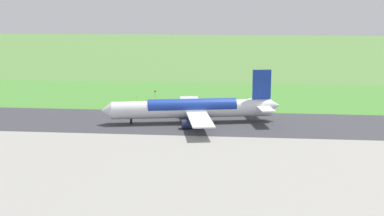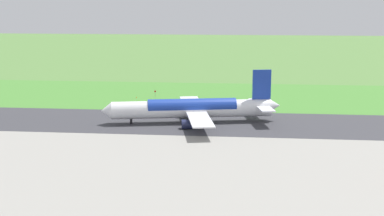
% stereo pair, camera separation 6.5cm
% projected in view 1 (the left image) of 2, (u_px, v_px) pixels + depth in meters
% --- Properties ---
extents(ground_plane, '(800.00, 800.00, 0.00)m').
position_uv_depth(ground_plane, '(178.00, 122.00, 157.34)').
color(ground_plane, '#547F3D').
extents(runway_asphalt, '(600.00, 31.51, 0.06)m').
position_uv_depth(runway_asphalt, '(178.00, 122.00, 157.33)').
color(runway_asphalt, '#38383D').
rests_on(runway_asphalt, ground).
extents(apron_concrete, '(440.00, 110.00, 0.05)m').
position_uv_depth(apron_concrete, '(134.00, 204.00, 94.17)').
color(apron_concrete, gray).
rests_on(apron_concrete, ground).
extents(grass_verge_foreground, '(600.00, 80.00, 0.04)m').
position_uv_depth(grass_verge_foreground, '(190.00, 100.00, 192.32)').
color(grass_verge_foreground, '#478534').
rests_on(grass_verge_foreground, ground).
extents(airliner_main, '(53.82, 44.32, 15.88)m').
position_uv_depth(airliner_main, '(193.00, 108.00, 156.08)').
color(airliner_main, white).
rests_on(airliner_main, ground).
extents(no_stopping_sign, '(0.60, 0.10, 2.50)m').
position_uv_depth(no_stopping_sign, '(155.00, 93.00, 197.85)').
color(no_stopping_sign, slate).
rests_on(no_stopping_sign, ground).
extents(traffic_cone_orange, '(0.40, 0.40, 0.55)m').
position_uv_depth(traffic_cone_orange, '(136.00, 97.00, 195.83)').
color(traffic_cone_orange, orange).
rests_on(traffic_cone_orange, ground).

